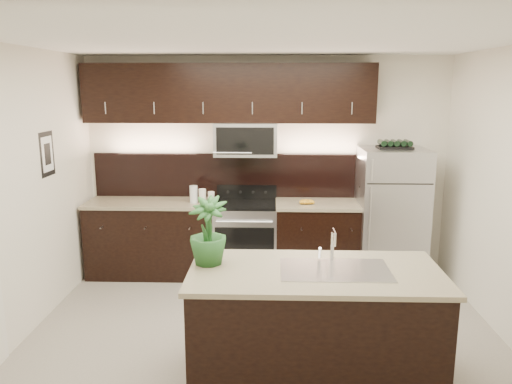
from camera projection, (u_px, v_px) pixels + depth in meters
ground at (263, 341)px, 4.65m from camera, size 4.50×4.50×0.00m
room_walls at (251, 162)px, 4.27m from camera, size 4.52×4.02×2.71m
counter_run at (229, 239)px, 6.22m from camera, size 3.51×0.65×0.94m
upper_fixtures at (231, 103)px, 6.02m from camera, size 3.49×0.40×1.66m
island at (314, 326)px, 3.95m from camera, size 1.96×0.96×0.94m
sink_faucet at (335, 268)px, 3.86m from camera, size 0.84×0.50×0.28m
refrigerator at (391, 215)px, 6.03m from camera, size 0.78×0.70×1.61m
wine_rack at (395, 145)px, 5.85m from camera, size 0.40×0.25×0.10m
plant at (208, 231)px, 3.94m from camera, size 0.35×0.35×0.54m
canisters at (200, 196)px, 6.05m from camera, size 0.31×0.15×0.21m
french_press at (363, 195)px, 6.00m from camera, size 0.10×0.10×0.29m
bananas at (302, 202)px, 6.01m from camera, size 0.20×0.16×0.06m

